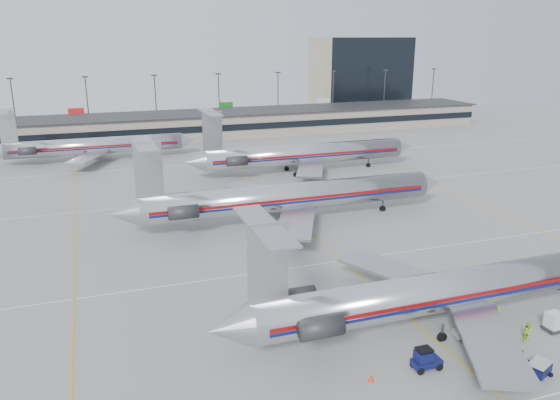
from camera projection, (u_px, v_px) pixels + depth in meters
name	position (u px, v px, depth m)	size (l,w,h in m)	color
ground	(385.00, 297.00, 55.61)	(260.00, 260.00, 0.00)	gray
apron_markings	(343.00, 261.00, 64.64)	(160.00, 0.15, 0.02)	silver
terminal	(198.00, 124.00, 143.25)	(162.00, 17.00, 6.25)	gray
light_mast_row	(188.00, 98.00, 154.36)	(163.60, 0.40, 15.28)	#38383D
distant_building	(359.00, 75.00, 187.22)	(30.00, 20.00, 25.00)	tan
jet_foreground	(448.00, 290.00, 49.42)	(45.78, 26.96, 11.98)	silver
jet_second_row	(285.00, 197.00, 76.85)	(49.38, 29.08, 12.93)	silver
jet_third_row	(301.00, 154.00, 104.97)	(46.81, 28.79, 12.80)	silver
jet_back_row	(92.00, 146.00, 114.72)	(41.93, 25.79, 11.47)	silver
tug_left	(425.00, 360.00, 43.35)	(2.37, 1.27, 1.92)	#0B103D
tug_center	(513.00, 363.00, 42.86)	(2.78, 2.07, 2.03)	#0B103D
cart_inner	(498.00, 364.00, 43.33)	(1.95, 1.47, 1.02)	#0B103D
cart_outer	(539.00, 368.00, 42.73)	(2.26, 1.95, 1.08)	#0B103D
uld_container	(555.00, 322.00, 49.06)	(1.68, 1.40, 1.75)	#2D2D30
belt_loader	(474.00, 331.00, 48.08)	(4.19, 1.93, 2.15)	#9E9E9E
ramp_worker_near	(498.00, 314.00, 50.57)	(0.59, 0.39, 1.63)	#88E015
ramp_worker_far	(528.00, 332.00, 47.41)	(0.86, 0.67, 1.78)	#92DC14
cone_left	(371.00, 378.00, 41.98)	(0.47, 0.47, 0.64)	#F43608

